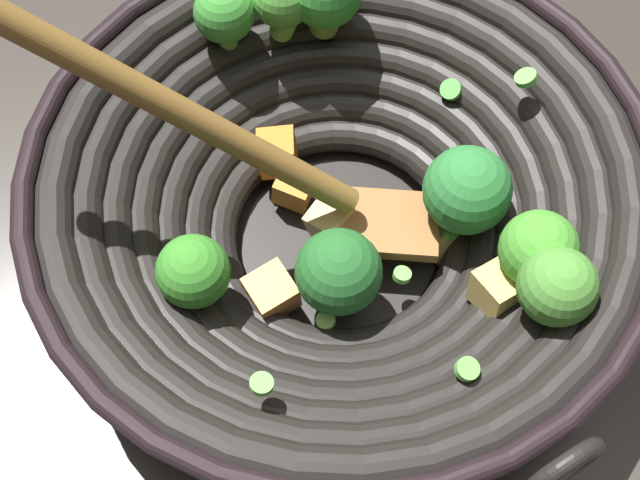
# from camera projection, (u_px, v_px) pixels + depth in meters

# --- Properties ---
(ground_plane) EXTENTS (4.00, 4.00, 0.00)m
(ground_plane) POSITION_uv_depth(u_px,v_px,m) (339.00, 248.00, 0.63)
(ground_plane) COLOR #332D28
(wok) EXTENTS (0.41, 0.41, 0.25)m
(wok) POSITION_uv_depth(u_px,v_px,m) (343.00, 198.00, 0.57)
(wok) COLOR black
(wok) RESTS_ON ground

